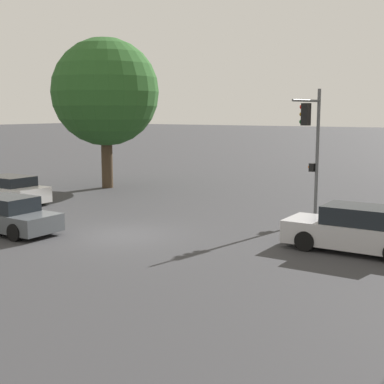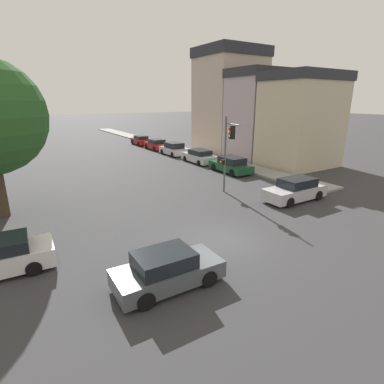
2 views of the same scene
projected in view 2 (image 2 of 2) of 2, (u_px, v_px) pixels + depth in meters
The scene contains 11 objects.
ground_plane at pixel (221, 240), 14.89m from camera, with size 300.00×300.00×0.00m, color #333335.
sidewalk_strip at pixel (159, 144), 47.04m from camera, with size 2.68×60.00×0.18m.
rowhouse_backdrop at pixel (254, 109), 35.83m from camera, with size 8.02×18.28×13.09m.
traffic_signal at pixel (228, 145), 21.37m from camera, with size 0.56×2.17×5.59m.
crossing_car_0 at pixel (295, 190), 20.68m from camera, with size 4.68×1.97×1.56m.
crossing_car_1 at pixel (167, 270), 11.08m from camera, with size 4.09×1.94×1.41m.
parked_car_0 at pixel (231, 165), 28.72m from camera, with size 2.09×4.67×1.52m.
parked_car_1 at pixel (199, 156), 33.25m from camera, with size 2.07×4.72×1.46m.
parked_car_2 at pixel (174, 149), 37.88m from camera, with size 2.12×4.38×1.58m.
parked_car_3 at pixel (156, 145), 42.15m from camera, with size 2.06×4.31×1.45m.
parked_car_4 at pixel (141, 140), 46.52m from camera, with size 1.95×4.14×1.43m.
Camera 2 is at (-8.39, -10.70, 6.68)m, focal length 28.00 mm.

